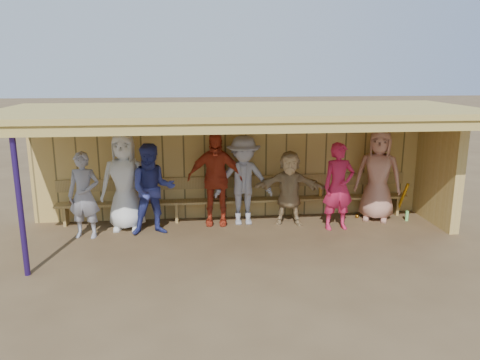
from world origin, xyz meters
name	(u,v)px	position (x,y,z in m)	size (l,w,h in m)	color
ground	(242,236)	(0.00, 0.00, 0.00)	(90.00, 90.00, 0.00)	brown
player_a	(84,195)	(-3.01, 0.28, 0.84)	(0.61, 0.40, 1.68)	gray
player_b	(125,182)	(-2.29, 0.68, 0.99)	(0.97, 0.63, 1.98)	white
player_c	(153,190)	(-1.72, 0.33, 0.91)	(0.88, 0.69, 1.81)	navy
player_d	(215,179)	(-0.47, 0.81, 0.98)	(1.14, 0.48, 1.95)	#B8381D
player_e	(243,180)	(0.12, 0.76, 0.94)	(1.21, 0.70, 1.88)	gray
player_f	(289,188)	(1.07, 0.64, 0.78)	(1.45, 0.46, 1.56)	tan
player_g	(338,186)	(1.99, 0.24, 0.89)	(0.65, 0.43, 1.78)	#C71F49
player_h	(378,175)	(3.01, 0.75, 0.98)	(0.96, 0.63, 1.97)	tan
dugout_structure	(257,145)	(0.39, 0.69, 1.69)	(8.80, 3.20, 2.50)	tan
bench	(236,195)	(0.00, 1.12, 0.53)	(7.60, 0.34, 0.93)	#A78747
dugout_equipment	(196,200)	(-0.87, 0.99, 0.49)	(7.21, 0.62, 0.80)	gold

